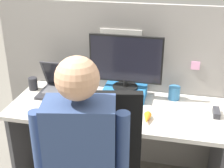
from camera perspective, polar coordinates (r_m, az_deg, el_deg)
name	(u,v)px	position (r m, az deg, el deg)	size (l,w,h in m)	color
cubicle_panel_back	(125,88)	(2.54, 2.34, -0.79)	(2.04, 0.05, 1.38)	gray
desk	(116,126)	(2.33, 0.81, -7.71)	(1.54, 0.61, 0.70)	beige
paper_box	(125,92)	(2.37, 2.40, -1.48)	(0.32, 0.21, 0.08)	#236BAD
monitor	(126,62)	(2.28, 2.52, 4.12)	(0.54, 0.19, 0.40)	black
laptop	(60,87)	(2.46, -9.46, -0.61)	(0.30, 0.26, 0.25)	#2D2D33
mouse	(81,107)	(2.23, -5.76, -4.15)	(0.06, 0.05, 0.03)	gray
stapler	(216,113)	(2.25, 18.54, -4.99)	(0.04, 0.12, 0.04)	#2D2D33
carrot_toy	(147,118)	(2.07, 6.42, -6.26)	(0.05, 0.13, 0.05)	orange
person	(77,166)	(1.58, -6.49, -14.68)	(0.47, 0.44, 1.34)	#282D4C
coffee_mug	(174,93)	(2.38, 11.30, -1.61)	(0.09, 0.09, 0.10)	teal
pen_cup	(33,84)	(2.56, -14.24, 0.06)	(0.07, 0.07, 0.10)	#28282D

